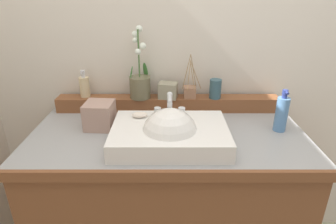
# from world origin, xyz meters

# --- Properties ---
(wall_back) EXTENTS (2.75, 0.20, 2.41)m
(wall_back) POSITION_xyz_m (0.00, 0.43, 1.21)
(wall_back) COLOR silver
(wall_back) RESTS_ON ground
(vanity_cabinet) EXTENTS (1.27, 0.65, 0.88)m
(vanity_cabinet) POSITION_xyz_m (0.00, -0.00, 0.44)
(vanity_cabinet) COLOR brown
(vanity_cabinet) RESTS_ON ground
(back_ledge) EXTENTS (1.20, 0.09, 0.08)m
(back_ledge) POSITION_xyz_m (0.00, 0.26, 0.91)
(back_ledge) COLOR brown
(back_ledge) RESTS_ON vanity_cabinet
(sink_basin) EXTENTS (0.49, 0.34, 0.27)m
(sink_basin) POSITION_xyz_m (0.01, -0.11, 0.92)
(sink_basin) COLOR white
(sink_basin) RESTS_ON vanity_cabinet
(soap_bar) EXTENTS (0.07, 0.04, 0.02)m
(soap_bar) POSITION_xyz_m (-0.13, -0.01, 0.97)
(soap_bar) COLOR silver
(soap_bar) RESTS_ON sink_basin
(potted_plant) EXTENTS (0.11, 0.12, 0.37)m
(potted_plant) POSITION_xyz_m (-0.15, 0.25, 1.04)
(potted_plant) COLOR #666046
(potted_plant) RESTS_ON back_ledge
(soap_dispenser) EXTENTS (0.05, 0.06, 0.15)m
(soap_dispenser) POSITION_xyz_m (-0.45, 0.27, 1.01)
(soap_dispenser) COLOR beige
(soap_dispenser) RESTS_ON back_ledge
(tumbler_cup) EXTENTS (0.06, 0.06, 0.10)m
(tumbler_cup) POSITION_xyz_m (0.25, 0.24, 1.00)
(tumbler_cup) COLOR #33535F
(tumbler_cup) RESTS_ON back_ledge
(reed_diffuser) EXTENTS (0.10, 0.09, 0.23)m
(reed_diffuser) POSITION_xyz_m (0.12, 0.25, 0.99)
(reed_diffuser) COLOR #9B6C51
(reed_diffuser) RESTS_ON back_ledge
(trinket_box) EXTENTS (0.11, 0.09, 0.08)m
(trinket_box) POSITION_xyz_m (0.00, 0.25, 0.99)
(trinket_box) COLOR gray
(trinket_box) RESTS_ON back_ledge
(lotion_bottle) EXTENTS (0.06, 0.06, 0.20)m
(lotion_bottle) POSITION_xyz_m (0.52, 0.02, 0.96)
(lotion_bottle) COLOR #5482B7
(lotion_bottle) RESTS_ON vanity_cabinet
(tissue_box) EXTENTS (0.14, 0.14, 0.13)m
(tissue_box) POSITION_xyz_m (-0.32, 0.05, 0.94)
(tissue_box) COLOR tan
(tissue_box) RESTS_ON vanity_cabinet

